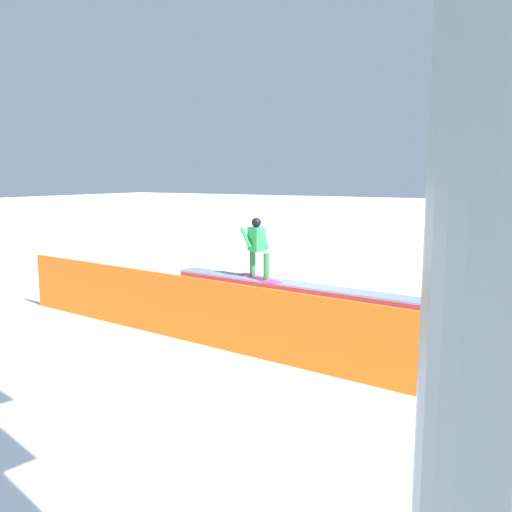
{
  "coord_description": "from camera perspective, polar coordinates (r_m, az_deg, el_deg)",
  "views": [
    {
      "loc": [
        -5.13,
        10.44,
        2.88
      ],
      "look_at": [
        0.54,
        0.95,
        1.24
      ],
      "focal_mm": 38.17,
      "sensor_mm": 36.0,
      "label": 1
    }
  ],
  "objects": [
    {
      "name": "ground_plane",
      "position": [
        11.99,
        4.55,
        -5.49
      ],
      "size": [
        120.0,
        120.0,
        0.0
      ],
      "primitive_type": "plane",
      "color": "white"
    },
    {
      "name": "grind_box",
      "position": [
        11.93,
        4.56,
        -4.33
      ],
      "size": [
        6.7,
        1.14,
        0.55
      ],
      "color": "red",
      "rests_on": "ground_plane"
    },
    {
      "name": "snowboarder",
      "position": [
        12.41,
        0.12,
        1.11
      ],
      "size": [
        1.44,
        0.89,
        1.38
      ],
      "color": "#CB318A",
      "rests_on": "grind_box"
    },
    {
      "name": "safety_fence",
      "position": [
        9.18,
        -4.31,
        -6.13
      ],
      "size": [
        10.17,
        1.0,
        1.15
      ],
      "primitive_type": "cube",
      "rotation": [
        0.0,
        0.0,
        -0.09
      ],
      "color": "orange",
      "rests_on": "ground_plane"
    }
  ]
}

